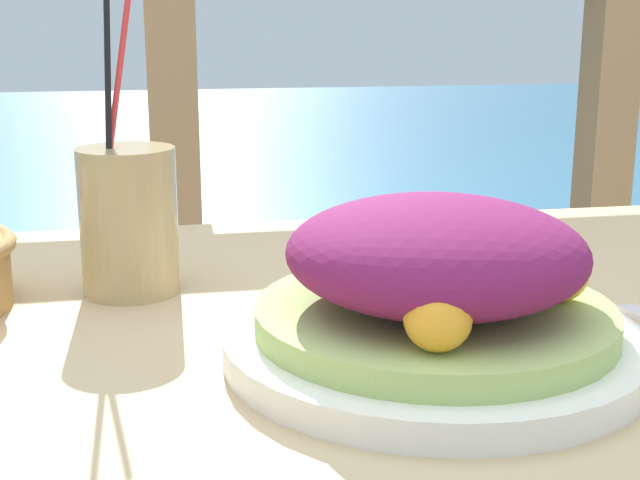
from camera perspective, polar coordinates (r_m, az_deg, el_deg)
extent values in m
cube|color=tan|center=(0.65, -7.03, -8.04)|extent=(1.26, 0.73, 0.04)
cube|color=#937551|center=(1.38, -8.88, -4.48)|extent=(0.07, 0.07, 1.04)
cube|color=#937551|center=(1.56, 17.10, -2.80)|extent=(0.07, 0.07, 1.04)
cube|color=teal|center=(3.88, -10.21, 3.43)|extent=(12.00, 4.00, 0.49)
cylinder|color=white|center=(0.61, 7.25, -6.60)|extent=(0.28, 0.28, 0.02)
cylinder|color=#A8C66B|center=(0.60, 7.30, -4.91)|extent=(0.24, 0.24, 0.02)
ellipsoid|color=#72194C|center=(0.59, 7.44, -0.79)|extent=(0.20, 0.20, 0.07)
sphere|color=#F9A328|center=(0.62, 15.06, -2.00)|extent=(0.04, 0.04, 0.04)
sphere|color=#F9A328|center=(0.65, 1.48, -0.77)|extent=(0.04, 0.04, 0.04)
sphere|color=#F9A328|center=(0.51, 7.55, -4.94)|extent=(0.04, 0.04, 0.04)
cylinder|color=tan|center=(0.75, -12.14, 1.20)|extent=(0.08, 0.08, 0.12)
cylinder|color=red|center=(0.74, -13.14, 7.03)|extent=(0.04, 0.05, 0.21)
cylinder|color=black|center=(0.74, -13.38, 7.04)|extent=(0.01, 0.05, 0.22)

